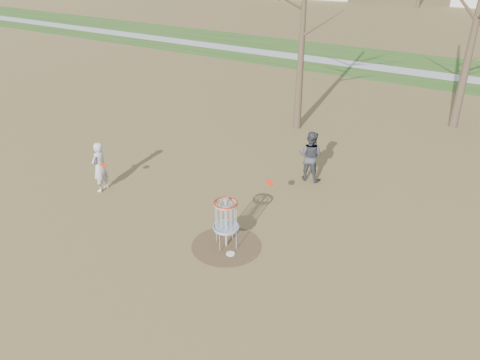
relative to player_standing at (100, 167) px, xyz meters
The scene contains 9 objects.
ground 5.00m from the player_standing, ahead, with size 160.00×160.00×0.00m, color brown.
green_band 21.08m from the player_standing, 76.53° to the left, with size 160.00×8.00×0.01m, color #2D5119.
footpath 20.11m from the player_standing, 75.86° to the left, with size 160.00×1.50×0.01m, color #9E9E99.
dirt_circle 5.00m from the player_standing, ahead, with size 1.80×1.80×0.01m, color #47331E.
player_standing is the anchor object (origin of this frame).
player_throwing 6.56m from the player_standing, 37.53° to the left, with size 0.80×0.63×1.65m, color #393A3F.
disc_grounded 5.30m from the player_standing, ahead, with size 0.22×0.22×0.02m, color white.
discs_in_play 2.94m from the player_standing, 12.59° to the left, with size 4.99×1.70×0.10m.
disc_golf_basket 4.94m from the player_standing, ahead, with size 0.64×0.64×1.35m.
Camera 1 is at (5.38, -8.21, 7.06)m, focal length 35.00 mm.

